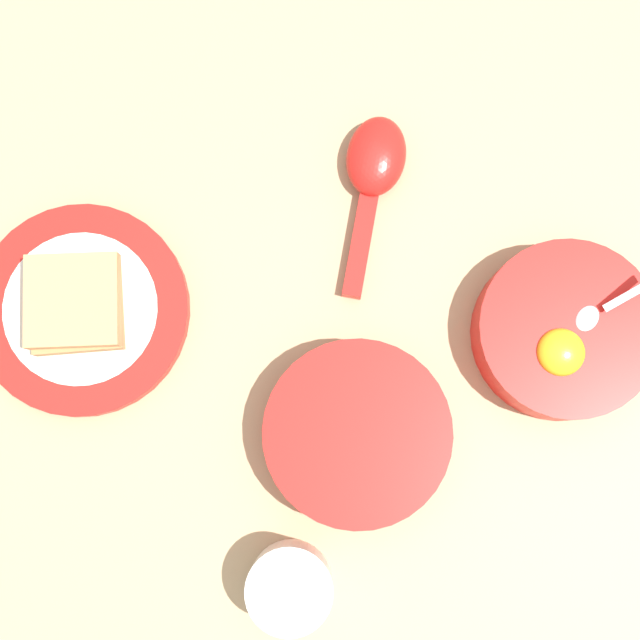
% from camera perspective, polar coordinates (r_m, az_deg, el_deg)
% --- Properties ---
extents(ground_plane, '(3.00, 3.00, 0.00)m').
position_cam_1_polar(ground_plane, '(0.85, 1.50, 2.68)').
color(ground_plane, tan).
extents(egg_bowl, '(0.16, 0.16, 0.08)m').
position_cam_1_polar(egg_bowl, '(0.85, 15.35, -0.72)').
color(egg_bowl, red).
rests_on(egg_bowl, ground_plane).
extents(toast_plate, '(0.20, 0.20, 0.02)m').
position_cam_1_polar(toast_plate, '(0.87, -14.97, 0.63)').
color(toast_plate, red).
rests_on(toast_plate, ground_plane).
extents(toast_sandwich, '(0.12, 0.12, 0.03)m').
position_cam_1_polar(toast_sandwich, '(0.84, -15.42, 1.01)').
color(toast_sandwich, tan).
rests_on(toast_sandwich, toast_plate).
extents(soup_spoon, '(0.17, 0.11, 0.04)m').
position_cam_1_polar(soup_spoon, '(0.86, 3.46, 9.54)').
color(soup_spoon, red).
rests_on(soup_spoon, ground_plane).
extents(congee_bowl, '(0.17, 0.17, 0.05)m').
position_cam_1_polar(congee_bowl, '(0.81, 2.36, -7.28)').
color(congee_bowl, red).
rests_on(congee_bowl, ground_plane).
extents(drinking_cup, '(0.08, 0.08, 0.06)m').
position_cam_1_polar(drinking_cup, '(0.82, -1.93, -16.71)').
color(drinking_cup, silver).
rests_on(drinking_cup, ground_plane).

